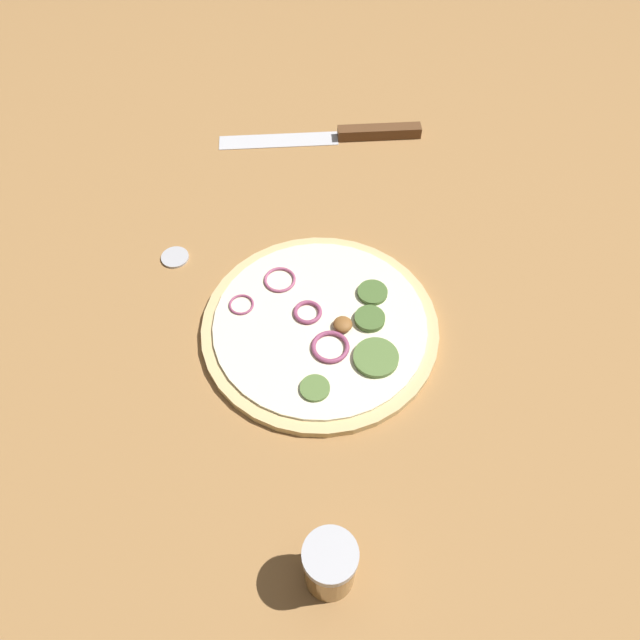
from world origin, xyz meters
TOP-DOWN VIEW (x-y plane):
  - ground_plane at (0.00, 0.00)m, footprint 3.00×3.00m
  - pizza at (-0.00, 0.00)m, footprint 0.29×0.29m
  - knife at (-0.08, -0.36)m, footprint 0.31×0.03m
  - spice_jar at (0.01, 0.29)m, footprint 0.05×0.05m
  - loose_cap at (0.19, -0.13)m, footprint 0.04×0.04m

SIDE VIEW (x-z plane):
  - ground_plane at x=0.00m, z-range 0.00..0.00m
  - loose_cap at x=0.19m, z-range 0.00..0.01m
  - knife at x=-0.08m, z-range 0.00..0.02m
  - pizza at x=0.00m, z-range -0.01..0.02m
  - spice_jar at x=0.01m, z-range 0.00..0.08m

